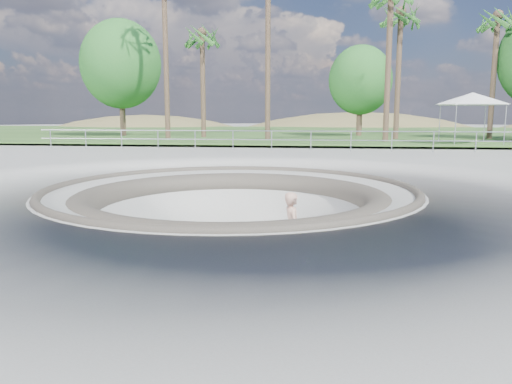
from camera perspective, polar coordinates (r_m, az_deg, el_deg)
ground at (r=13.84m, az=-2.84°, el=0.35°), size 180.00×180.00×0.00m
skate_bowl at (r=14.23m, az=-2.78°, el=-6.95°), size 14.00×14.00×4.10m
grass_strip at (r=47.57m, az=4.27°, el=6.78°), size 180.00×36.00×0.12m
distant_hills at (r=71.24m, az=8.17°, el=1.62°), size 103.20×45.00×28.60m
safety_railing at (r=25.62m, az=1.79°, el=5.92°), size 25.00×0.06×1.03m
skateboard at (r=13.07m, az=4.10°, el=-8.45°), size 0.83×0.31×0.08m
skater at (r=12.81m, az=4.15°, el=-4.27°), size 0.65×0.81×1.92m
canopy_white at (r=32.76m, az=23.50°, el=9.74°), size 5.91×5.91×2.99m
palm_b at (r=38.01m, az=-6.17°, el=17.03°), size 2.60×2.60×8.47m
palm_d at (r=36.56m, az=16.21°, el=18.40°), size 2.60×2.60×9.38m
palm_f at (r=39.18m, az=25.88°, el=17.01°), size 2.60×2.60×9.23m
bushy_tree_left at (r=41.45m, az=-15.22°, el=13.90°), size 6.30×5.73×9.09m
bushy_tree_mid at (r=40.88m, az=11.85°, el=12.40°), size 4.96×4.51×7.15m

